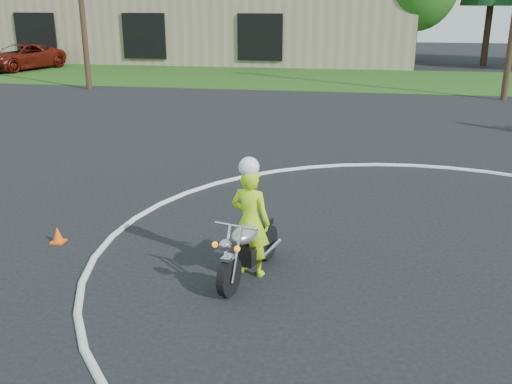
# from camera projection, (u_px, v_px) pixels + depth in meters

# --- Properties ---
(ground) EXTENTS (120.00, 120.00, 0.00)m
(ground) POSITION_uv_depth(u_px,v_px,m) (474.00, 365.00, 6.98)
(ground) COLOR black
(ground) RESTS_ON ground
(grass_strip) EXTENTS (120.00, 10.00, 0.02)m
(grass_strip) POSITION_uv_depth(u_px,v_px,m) (385.00, 80.00, 32.20)
(grass_strip) COLOR #1E4714
(grass_strip) RESTS_ON ground
(primary_motorcycle) EXTENTS (0.89, 1.99, 1.07)m
(primary_motorcycle) POSITION_uv_depth(u_px,v_px,m) (249.00, 247.00, 9.06)
(primary_motorcycle) COLOR black
(primary_motorcycle) RESTS_ON ground
(rider_primary_grp) EXTENTS (0.74, 0.59, 1.98)m
(rider_primary_grp) POSITION_uv_depth(u_px,v_px,m) (250.00, 219.00, 9.04)
(rider_primary_grp) COLOR #BAF219
(rider_primary_grp) RESTS_ON ground
(pickup_grp) EXTENTS (4.33, 6.37, 1.62)m
(pickup_grp) POSITION_uv_depth(u_px,v_px,m) (21.00, 57.00, 36.81)
(pickup_grp) COLOR #5A120A
(pickup_grp) RESTS_ON ground
(warehouse) EXTENTS (41.00, 17.00, 8.30)m
(warehouse) POSITION_uv_depth(u_px,v_px,m) (154.00, 2.00, 45.94)
(warehouse) COLOR tan
(warehouse) RESTS_ON ground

